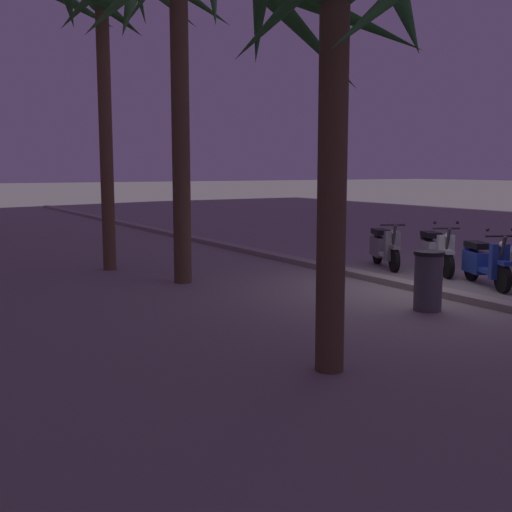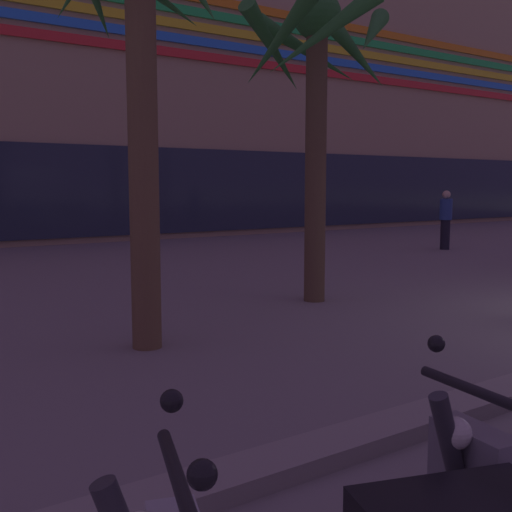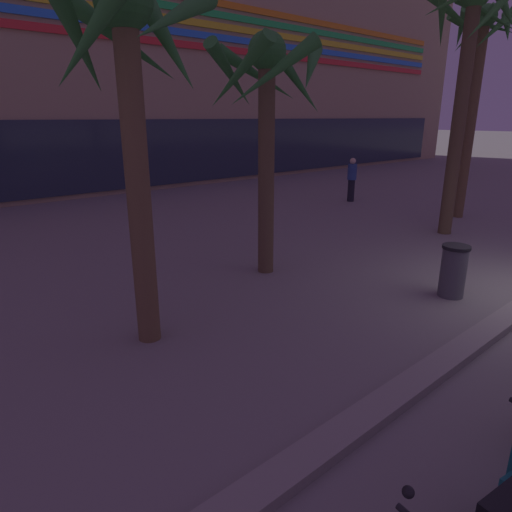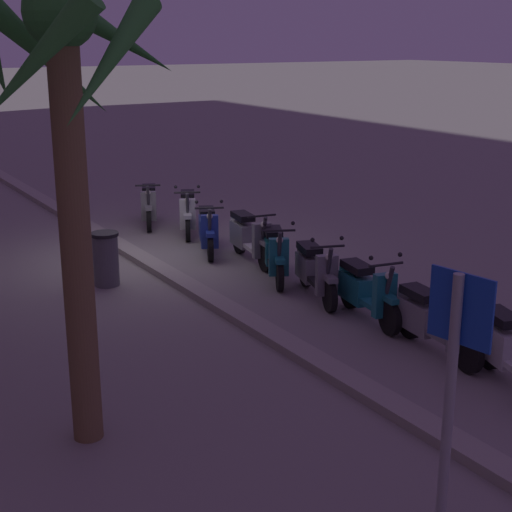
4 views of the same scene
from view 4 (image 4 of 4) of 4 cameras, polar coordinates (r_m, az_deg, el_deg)
ground_plane at (r=15.12m, az=-8.48°, el=-0.18°), size 200.00×200.00×0.00m
curb_strip at (r=15.06m, az=-8.83°, el=-0.02°), size 60.00×0.36×0.12m
scooter_silver_mid_front at (r=10.01m, az=18.53°, el=-6.65°), size 1.67×0.79×1.17m
scooter_grey_far_back at (r=10.76m, az=13.05°, el=-4.71°), size 1.81×0.61×1.17m
scooter_teal_lead_nearest at (r=11.80m, az=8.18°, el=-2.58°), size 1.74×0.65×1.17m
scooter_grey_mid_centre at (r=12.73m, az=4.41°, el=-1.08°), size 1.78×0.83×1.17m
scooter_teal_gap_after_mid at (r=13.69m, az=1.43°, el=0.24°), size 1.68×0.98×1.17m
scooter_grey_last_in_row at (r=14.74m, az=-0.56°, el=1.44°), size 1.85×0.65×1.04m
scooter_blue_tail_end at (r=15.43m, az=-3.62°, el=2.01°), size 1.69×0.93×1.17m
scooter_silver_mid_rear at (r=16.95m, az=-5.12°, el=3.31°), size 1.65×0.96×1.17m
scooter_grey_second_in_line at (r=17.82m, az=-8.01°, el=3.83°), size 1.66×0.91×1.04m
crossing_sign at (r=6.49m, az=14.50°, el=-8.84°), size 0.60×0.16×2.40m
palm_tree_far_corner at (r=7.68m, az=-14.07°, el=10.84°), size 2.05×2.12×4.76m
litter_bin at (r=13.47m, az=-11.18°, el=-0.18°), size 0.48×0.48×0.95m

